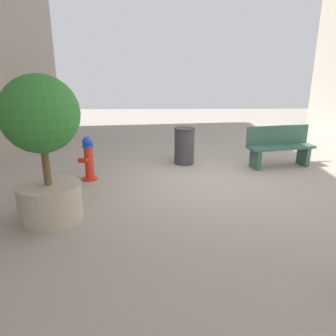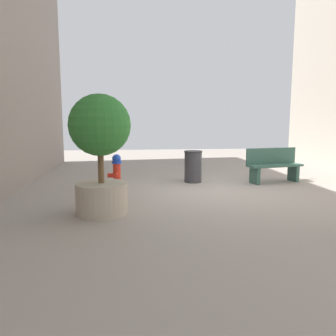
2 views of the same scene
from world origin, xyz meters
The scene contains 5 objects.
ground_plane centered at (0.00, 0.00, 0.00)m, with size 23.40×23.40×0.00m, color gray.
fire_hydrant centered at (2.45, -0.10, 0.46)m, with size 0.38×0.41×0.92m.
bench_near centered at (-1.84, -0.98, 0.49)m, with size 1.63×0.76×0.95m.
planter_tree centered at (2.65, 1.73, 1.27)m, with size 1.11×1.11×2.19m.
trash_bin centered at (0.38, -1.23, 0.44)m, with size 0.50×0.50×0.88m.
Camera 1 is at (0.95, 6.29, 2.28)m, focal length 34.24 mm.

